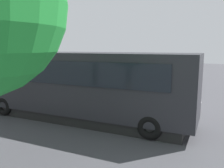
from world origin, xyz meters
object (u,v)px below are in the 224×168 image
(spectator_far_left, at_px, (120,89))
(spectator_centre, at_px, (88,87))
(traffic_cone, at_px, (139,97))
(tour_bus, at_px, (79,86))
(parked_motorcycle_silver, at_px, (147,105))
(spectator_left, at_px, (106,88))
(stunt_motorcycle, at_px, (111,81))

(spectator_far_left, height_order, spectator_centre, spectator_far_left)
(spectator_centre, bearing_deg, traffic_cone, -145.34)
(tour_bus, bearing_deg, parked_motorcycle_silver, -138.67)
(parked_motorcycle_silver, bearing_deg, spectator_far_left, -13.71)
(spectator_far_left, height_order, spectator_left, spectator_far_left)
(spectator_far_left, distance_m, spectator_left, 1.01)
(spectator_centre, xyz_separation_m, parked_motorcycle_silver, (-4.09, 0.56, -0.53))
(tour_bus, relative_size, spectator_left, 6.20)
(spectator_centre, relative_size, parked_motorcycle_silver, 0.84)
(spectator_far_left, bearing_deg, spectator_centre, -3.01)
(tour_bus, distance_m, traffic_cone, 5.08)
(spectator_centre, relative_size, traffic_cone, 2.72)
(traffic_cone, bearing_deg, parked_motorcycle_silver, 119.62)
(tour_bus, distance_m, spectator_far_left, 2.92)
(tour_bus, height_order, parked_motorcycle_silver, tour_bus)
(spectator_far_left, bearing_deg, parked_motorcycle_silver, 166.29)
(spectator_far_left, distance_m, parked_motorcycle_silver, 1.95)
(spectator_far_left, relative_size, spectator_centre, 1.06)
(parked_motorcycle_silver, height_order, traffic_cone, parked_motorcycle_silver)
(traffic_cone, bearing_deg, spectator_centre, 34.66)
(parked_motorcycle_silver, bearing_deg, spectator_left, -12.64)
(spectator_left, height_order, spectator_centre, spectator_left)
(spectator_far_left, distance_m, spectator_centre, 2.29)
(spectator_left, xyz_separation_m, parked_motorcycle_silver, (-2.79, 0.63, -0.59))
(stunt_motorcycle, bearing_deg, spectator_centre, 92.35)
(spectator_centre, bearing_deg, stunt_motorcycle, -87.65)
(tour_bus, height_order, spectator_far_left, tour_bus)
(tour_bus, xyz_separation_m, spectator_left, (0.17, -2.93, -0.58))
(spectator_centre, relative_size, stunt_motorcycle, 0.84)
(spectator_far_left, bearing_deg, stunt_motorcycle, -54.41)
(spectator_far_left, height_order, traffic_cone, spectator_far_left)
(stunt_motorcycle, xyz_separation_m, traffic_cone, (-2.84, 1.39, -0.67))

